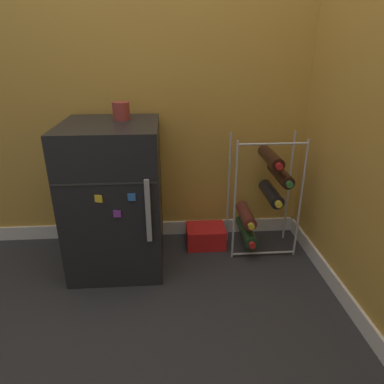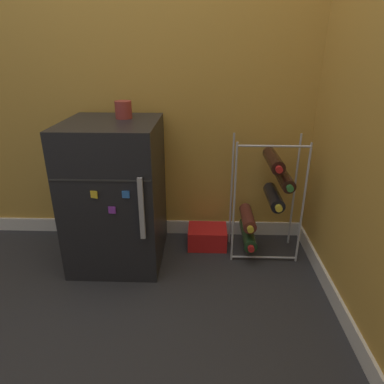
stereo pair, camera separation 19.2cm
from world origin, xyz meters
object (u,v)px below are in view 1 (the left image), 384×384
wine_rack (263,196)px  fridge_top_cup (121,111)px  soda_box (206,236)px  mini_fridge (115,197)px

wine_rack → fridge_top_cup: bearing=179.1°
wine_rack → soda_box: wine_rack is taller
wine_rack → mini_fridge: bearing=-175.2°
mini_fridge → soda_box: 0.63m
mini_fridge → soda_box: (0.51, 0.13, -0.34)m
mini_fridge → wine_rack: size_ratio=1.13×
wine_rack → soda_box: bearing=169.9°
wine_rack → fridge_top_cup: size_ratio=7.82×
soda_box → fridge_top_cup: bearing=-174.3°
soda_box → wine_rack: bearing=-10.1°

